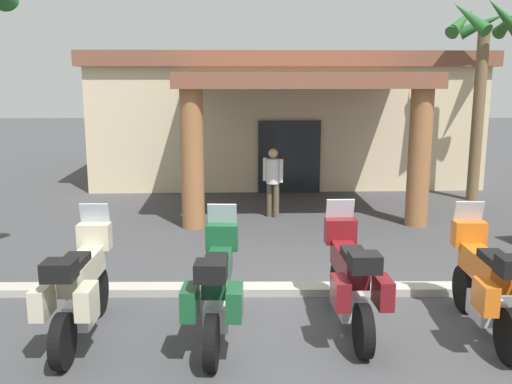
{
  "coord_description": "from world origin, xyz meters",
  "views": [
    {
      "loc": [
        -1.06,
        -7.58,
        3.31
      ],
      "look_at": [
        -1.0,
        2.93,
        1.2
      ],
      "focal_mm": 40.18,
      "sensor_mm": 36.0,
      "label": 1
    }
  ],
  "objects_px": {
    "motorcycle_cream": "(80,288)",
    "motorcycle_green": "(217,288)",
    "motorcycle_orange": "(488,284)",
    "palm_tree_near_portico": "(483,54)",
    "pedestrian": "(273,178)",
    "motel_building": "(280,114)",
    "motorcycle_maroon": "(351,280)"
  },
  "relations": [
    {
      "from": "motorcycle_orange",
      "to": "pedestrian",
      "type": "bearing_deg",
      "value": 22.65
    },
    {
      "from": "motel_building",
      "to": "palm_tree_near_portico",
      "type": "xyz_separation_m",
      "value": [
        5.1,
        -4.28,
        1.83
      ]
    },
    {
      "from": "motel_building",
      "to": "motorcycle_maroon",
      "type": "height_order",
      "value": "motel_building"
    },
    {
      "from": "motel_building",
      "to": "motorcycle_orange",
      "type": "bearing_deg",
      "value": -82.69
    },
    {
      "from": "motorcycle_cream",
      "to": "motorcycle_green",
      "type": "relative_size",
      "value": 1.0
    },
    {
      "from": "motorcycle_cream",
      "to": "motorcycle_green",
      "type": "bearing_deg",
      "value": -91.42
    },
    {
      "from": "motel_building",
      "to": "motorcycle_maroon",
      "type": "xyz_separation_m",
      "value": [
        0.35,
        -12.52,
        -1.37
      ]
    },
    {
      "from": "pedestrian",
      "to": "motorcycle_maroon",
      "type": "bearing_deg",
      "value": 37.36
    },
    {
      "from": "motorcycle_cream",
      "to": "pedestrian",
      "type": "xyz_separation_m",
      "value": [
        2.68,
        6.57,
        0.26
      ]
    },
    {
      "from": "motorcycle_maroon",
      "to": "motel_building",
      "type": "bearing_deg",
      "value": -0.95
    },
    {
      "from": "motorcycle_orange",
      "to": "motorcycle_green",
      "type": "bearing_deg",
      "value": 93.51
    },
    {
      "from": "pedestrian",
      "to": "palm_tree_near_portico",
      "type": "bearing_deg",
      "value": 139.27
    },
    {
      "from": "motorcycle_maroon",
      "to": "palm_tree_near_portico",
      "type": "height_order",
      "value": "palm_tree_near_portico"
    },
    {
      "from": "motorcycle_orange",
      "to": "pedestrian",
      "type": "height_order",
      "value": "pedestrian"
    },
    {
      "from": "pedestrian",
      "to": "motorcycle_green",
      "type": "bearing_deg",
      "value": 22.03
    },
    {
      "from": "motorcycle_cream",
      "to": "motorcycle_maroon",
      "type": "height_order",
      "value": "same"
    },
    {
      "from": "motorcycle_cream",
      "to": "motorcycle_orange",
      "type": "bearing_deg",
      "value": -88.97
    },
    {
      "from": "motorcycle_maroon",
      "to": "motorcycle_orange",
      "type": "xyz_separation_m",
      "value": [
        1.74,
        -0.15,
        0.0
      ]
    },
    {
      "from": "motel_building",
      "to": "palm_tree_near_portico",
      "type": "relative_size",
      "value": 2.31
    },
    {
      "from": "palm_tree_near_portico",
      "to": "motel_building",
      "type": "bearing_deg",
      "value": 140.03
    },
    {
      "from": "motorcycle_cream",
      "to": "pedestrian",
      "type": "distance_m",
      "value": 7.1
    },
    {
      "from": "motorcycle_orange",
      "to": "palm_tree_near_portico",
      "type": "relative_size",
      "value": 0.42
    },
    {
      "from": "motorcycle_maroon",
      "to": "motorcycle_orange",
      "type": "bearing_deg",
      "value": -97.53
    },
    {
      "from": "palm_tree_near_portico",
      "to": "motorcycle_cream",
      "type": "bearing_deg",
      "value": -134.08
    },
    {
      "from": "motel_building",
      "to": "motorcycle_maroon",
      "type": "bearing_deg",
      "value": -90.46
    },
    {
      "from": "motorcycle_green",
      "to": "pedestrian",
      "type": "distance_m",
      "value": 6.68
    },
    {
      "from": "motorcycle_orange",
      "to": "palm_tree_near_portico",
      "type": "xyz_separation_m",
      "value": [
        3.01,
        8.4,
        3.2
      ]
    },
    {
      "from": "motorcycle_orange",
      "to": "motorcycle_maroon",
      "type": "bearing_deg",
      "value": 86.14
    },
    {
      "from": "pedestrian",
      "to": "palm_tree_near_portico",
      "type": "height_order",
      "value": "palm_tree_near_portico"
    },
    {
      "from": "motorcycle_orange",
      "to": "pedestrian",
      "type": "distance_m",
      "value": 6.95
    },
    {
      "from": "motorcycle_orange",
      "to": "motel_building",
      "type": "bearing_deg",
      "value": 10.49
    },
    {
      "from": "motorcycle_green",
      "to": "pedestrian",
      "type": "bearing_deg",
      "value": -6.15
    }
  ]
}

